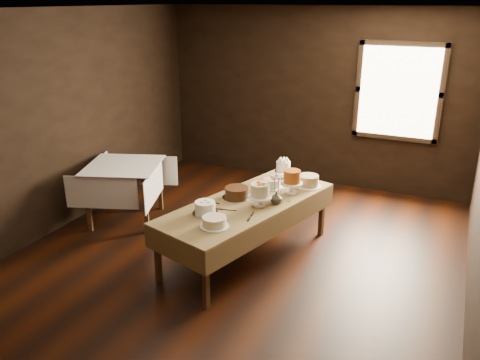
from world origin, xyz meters
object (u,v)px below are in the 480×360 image
object	(u,v)px
cake_server_a	(230,210)
cake_lattice	(272,184)
cake_caramel	(292,183)
cake_server_b	(249,219)
cake_server_c	(260,193)
cake_server_e	(214,203)
cake_chocolate	(237,193)
cake_speckled	(309,181)
cake_flowers	(260,196)
cake_server_d	(284,201)
display_table	(247,206)
cake_swirl	(205,208)
side_table	(124,172)
cake_cream	(214,222)
cake_meringue	(283,170)
flower_vase	(276,198)

from	to	relation	value
cake_server_a	cake_lattice	bearing A→B (deg)	66.47
cake_caramel	cake_server_b	size ratio (longest dim) A/B	1.25
cake_caramel	cake_server_c	world-z (taller)	cake_caramel
cake_server_e	cake_chocolate	bearing A→B (deg)	67.20
cake_speckled	cake_flowers	size ratio (longest dim) A/B	1.12
cake_speckled	cake_server_d	distance (m)	0.58
cake_server_a	cake_server_c	bearing A→B (deg)	67.19
cake_flowers	cake_server_d	distance (m)	0.34
cake_chocolate	cake_server_d	bearing A→B (deg)	15.23
display_table	cake_swirl	distance (m)	0.58
cake_lattice	cake_server_c	world-z (taller)	cake_lattice
cake_caramel	cake_server_c	distance (m)	0.39
cake_lattice	cake_server_b	distance (m)	0.95
display_table	cake_swirl	xyz separation A→B (m)	(-0.28, -0.49, 0.12)
cake_flowers	cake_server_a	size ratio (longest dim) A/B	1.15
display_table	cake_flowers	size ratio (longest dim) A/B	8.81
cake_server_a	cake_server_c	world-z (taller)	same
side_table	cake_chocolate	bearing A→B (deg)	-6.01
cake_chocolate	cake_flowers	distance (m)	0.35
cake_lattice	cake_server_d	size ratio (longest dim) A/B	1.14
cake_speckled	cake_lattice	distance (m)	0.46
cake_server_e	cake_cream	bearing A→B (deg)	-49.61
side_table	cake_chocolate	distance (m)	1.78
cake_meringue	cake_speckled	distance (m)	0.43
display_table	cake_server_e	size ratio (longest dim) A/B	10.16
cake_server_b	cake_server_c	xyz separation A→B (m)	(-0.17, 0.71, 0.00)
cake_flowers	cake_swirl	size ratio (longest dim) A/B	0.99
cake_meringue	cake_cream	size ratio (longest dim) A/B	0.84
cake_swirl	cake_server_a	size ratio (longest dim) A/B	1.17
side_table	cake_meringue	size ratio (longest dim) A/B	4.76
cake_caramel	flower_vase	world-z (taller)	cake_caramel
side_table	cake_cream	xyz separation A→B (m)	(1.89, -0.97, 0.05)
cake_server_e	cake_flowers	bearing A→B (deg)	28.00
cake_speckled	cake_chocolate	world-z (taller)	cake_speckled
display_table	cake_swirl	bearing A→B (deg)	-119.61
cake_chocolate	cake_flowers	bearing A→B (deg)	-16.82
cake_lattice	side_table	bearing A→B (deg)	-171.82
cake_lattice	flower_vase	world-z (taller)	flower_vase
cake_meringue	cake_flowers	bearing A→B (deg)	-85.48
cake_server_b	cake_server_d	bearing A→B (deg)	156.96
cake_server_b	cake_speckled	bearing A→B (deg)	158.84
cake_meringue	cake_server_a	world-z (taller)	cake_meringue
cake_speckled	flower_vase	size ratio (longest dim) A/B	2.21
cake_flowers	cake_caramel	bearing A→B (deg)	68.62
cake_server_a	display_table	bearing A→B (deg)	62.87
cake_server_c	cake_server_e	size ratio (longest dim) A/B	1.00
cake_cream	cake_server_d	bearing A→B (deg)	65.53
cake_server_e	cake_lattice	bearing A→B (deg)	72.36
flower_vase	cake_lattice	bearing A→B (deg)	117.48
cake_caramel	cake_server_b	distance (m)	0.90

